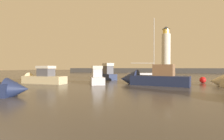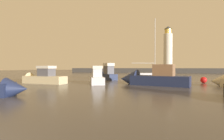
{
  "view_description": "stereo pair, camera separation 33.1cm",
  "coord_description": "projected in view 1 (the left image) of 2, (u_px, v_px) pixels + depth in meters",
  "views": [
    {
      "loc": [
        5.06,
        -2.73,
        2.22
      ],
      "look_at": [
        -1.1,
        19.83,
        1.88
      ],
      "focal_mm": 28.11,
      "sensor_mm": 36.0,
      "label": 1
    },
    {
      "loc": [
        5.38,
        -2.64,
        2.22
      ],
      "look_at": [
        -1.1,
        19.83,
        1.88
      ],
      "focal_mm": 28.11,
      "sensor_mm": 36.0,
      "label": 2
    }
  ],
  "objects": [
    {
      "name": "mooring_buoy",
      "position": [
        203.0,
        80.0,
        25.11
      ],
      "size": [
        0.88,
        0.88,
        0.88
      ],
      "primitive_type": "sphere",
      "color": "red",
      "rests_on": "ground_plane"
    },
    {
      "name": "breakwater",
      "position": [
        148.0,
        70.0,
        76.0
      ],
      "size": [
        71.17,
        6.5,
        1.89
      ],
      "primitive_type": "cube",
      "color": "#423F3D",
      "rests_on": "ground_plane"
    },
    {
      "name": "motorboat_3",
      "position": [
        149.0,
        78.0,
        22.52
      ],
      "size": [
        9.23,
        4.49,
        3.22
      ],
      "color": "#1E284C",
      "rests_on": "ground_plane"
    },
    {
      "name": "motorboat_4",
      "position": [
        106.0,
        74.0,
        32.83
      ],
      "size": [
        5.33,
        5.9,
        3.19
      ],
      "color": "#1E284C",
      "rests_on": "ground_plane"
    },
    {
      "name": "ground_plane",
      "position": [
        137.0,
        77.0,
        40.01
      ],
      "size": [
        224.0,
        224.0,
        0.0
      ],
      "primitive_type": "plane",
      "color": "#4C4742"
    },
    {
      "name": "motorboat_2",
      "position": [
        96.0,
        78.0,
        24.44
      ],
      "size": [
        4.0,
        5.91,
        2.72
      ],
      "color": "silver",
      "rests_on": "ground_plane"
    },
    {
      "name": "lighthouse",
      "position": [
        166.0,
        48.0,
        73.87
      ],
      "size": [
        3.6,
        3.6,
        17.6
      ],
      "color": "silver",
      "rests_on": "breakwater"
    },
    {
      "name": "motorboat_1",
      "position": [
        39.0,
        78.0,
        24.44
      ],
      "size": [
        7.72,
        2.53,
        2.81
      ],
      "color": "beige",
      "rests_on": "ground_plane"
    },
    {
      "name": "sailboat_moored",
      "position": [
        150.0,
        75.0,
        35.5
      ],
      "size": [
        9.04,
        5.9,
        12.23
      ],
      "color": "silver",
      "rests_on": "ground_plane"
    }
  ]
}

